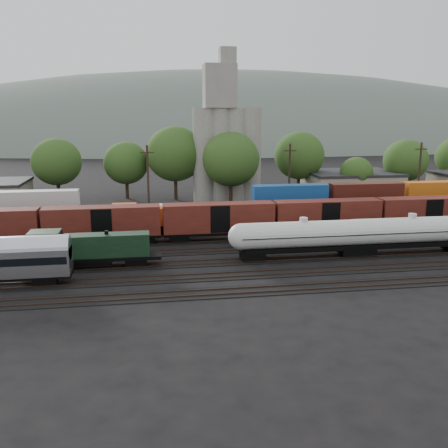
{
  "coord_description": "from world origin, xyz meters",
  "views": [
    {
      "loc": [
        -12.32,
        -60.42,
        17.23
      ],
      "look_at": [
        -2.5,
        2.0,
        3.0
      ],
      "focal_mm": 40.0,
      "sensor_mm": 36.0,
      "label": 1
    }
  ],
  "objects": [
    {
      "name": "ground",
      "position": [
        0.0,
        0.0,
        0.0
      ],
      "size": [
        600.0,
        600.0,
        0.0
      ],
      "primitive_type": "plane",
      "color": "black"
    },
    {
      "name": "orange_locomotive",
      "position": [
        -11.28,
        10.0,
        2.43
      ],
      "size": [
        16.93,
        2.82,
        4.23
      ],
      "color": "black",
      "rests_on": "ground"
    },
    {
      "name": "industrial_sheds",
      "position": [
        6.63,
        35.25,
        2.56
      ],
      "size": [
        119.38,
        17.26,
        5.1
      ],
      "color": "#9E937F",
      "rests_on": "ground"
    },
    {
      "name": "boxcar_string",
      "position": [
        4.94,
        5.0,
        3.12
      ],
      "size": [
        153.6,
        2.9,
        4.2
      ],
      "color": "black",
      "rests_on": "ground"
    },
    {
      "name": "tank_car_b",
      "position": [
        19.78,
        -5.0,
        2.83
      ],
      "size": [
        18.25,
        3.27,
        4.78
      ],
      "color": "silver",
      "rests_on": "ground"
    },
    {
      "name": "tree_band",
      "position": [
        11.6,
        37.7,
        7.75
      ],
      "size": [
        165.39,
        19.96,
        14.54
      ],
      "color": "black",
      "rests_on": "ground"
    },
    {
      "name": "distant_hills",
      "position": [
        23.92,
        260.0,
        -20.56
      ],
      "size": [
        860.0,
        286.0,
        130.0
      ],
      "color": "#59665B",
      "rests_on": "ground"
    },
    {
      "name": "container_wall",
      "position": [
        14.84,
        15.0,
        2.81
      ],
      "size": [
        172.91,
        2.6,
        5.8
      ],
      "color": "black",
      "rests_on": "ground"
    },
    {
      "name": "tank_car_a",
      "position": [
        5.93,
        -5.0,
        2.81
      ],
      "size": [
        18.09,
        3.24,
        4.74
      ],
      "color": "silver",
      "rests_on": "ground"
    },
    {
      "name": "utility_poles",
      "position": [
        0.0,
        22.0,
        6.21
      ],
      "size": [
        122.2,
        0.36,
        12.0
      ],
      "color": "black",
      "rests_on": "ground"
    },
    {
      "name": "tracks",
      "position": [
        0.0,
        0.0,
        0.05
      ],
      "size": [
        180.0,
        33.2,
        0.2
      ],
      "color": "black",
      "rests_on": "ground"
    },
    {
      "name": "green_locomotive",
      "position": [
        -19.67,
        -5.0,
        2.4
      ],
      "size": [
        15.78,
        2.78,
        4.18
      ],
      "color": "black",
      "rests_on": "ground"
    },
    {
      "name": "grain_silo",
      "position": [
        3.28,
        36.0,
        11.26
      ],
      "size": [
        13.4,
        5.0,
        29.0
      ],
      "color": "gray",
      "rests_on": "ground"
    }
  ]
}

